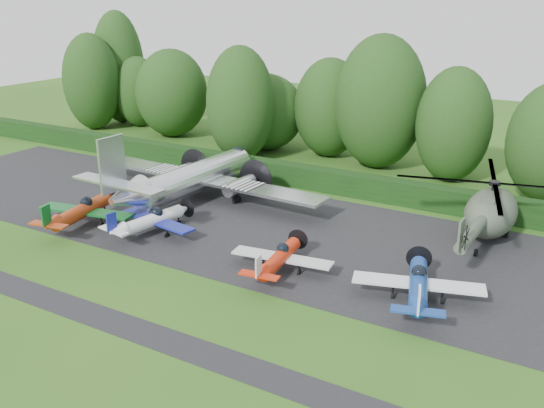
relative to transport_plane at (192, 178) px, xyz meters
The scene contains 20 objects.
ground 14.68m from the transport_plane, 58.99° to the right, with size 160.00×160.00×0.00m, color #275417.
apron 8.16m from the transport_plane, 18.12° to the right, with size 70.00×18.00×0.01m, color black.
taxiway_verge 20.02m from the transport_plane, 67.92° to the right, with size 70.00×2.00×0.00m, color black.
hedgerow 11.56m from the transport_plane, 48.80° to the left, with size 90.00×1.60×2.00m, color black.
transport_plane is the anchor object (origin of this frame).
light_plane_red 9.80m from the transport_plane, 112.60° to the right, with size 7.92×8.33×3.05m.
light_plane_white 7.89m from the transport_plane, 75.41° to the right, with size 7.12×7.49×2.74m.
light_plane_orange 15.95m from the transport_plane, 32.28° to the right, with size 6.74×7.08×2.59m.
light_plane_blue 23.74m from the transport_plane, 19.50° to the right, with size 7.62×8.02×2.93m.
helicopter 24.21m from the transport_plane, ahead, with size 13.72×16.07×4.42m.
tree_0 20.48m from the transport_plane, 80.06° to the left, with size 7.68×7.68×10.66m.
tree_4 24.82m from the transport_plane, 44.91° to the left, with size 7.01×7.01×10.83m.
tree_5 24.04m from the transport_plane, 112.94° to the left, with size 6.74×6.74×10.72m.
tree_6 14.62m from the transport_plane, 105.88° to the left, with size 7.18×7.18×12.09m.
tree_7 33.01m from the transport_plane, 139.66° to the left, with size 6.20×6.20×9.21m.
tree_8 25.98m from the transport_plane, 132.67° to the left, with size 8.82×8.82×10.71m.
tree_10 33.87m from the transport_plane, 149.63° to the left, with size 7.25×7.25×12.32m.
tree_11 21.32m from the transport_plane, 62.17° to the left, with size 9.13×9.13×13.41m.
tree_12 36.70m from the transport_plane, 142.76° to the left, with size 6.86×6.86×14.93m.
tree_13 19.46m from the transport_plane, 102.13° to the left, with size 8.95×8.95×8.62m.
Camera 1 is at (23.42, -26.86, 17.24)m, focal length 40.00 mm.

